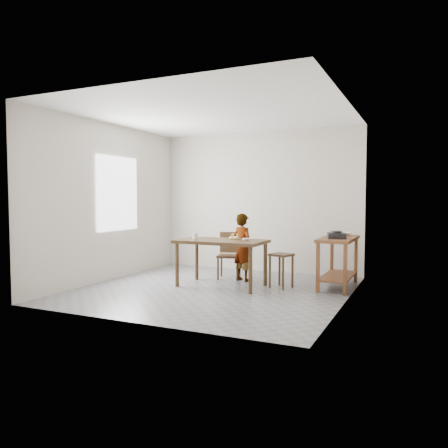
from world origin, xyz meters
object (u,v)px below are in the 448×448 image
at_px(dining_table, 221,263).
at_px(dining_chair, 229,256).
at_px(prep_counter, 338,262).
at_px(child, 243,247).
at_px(stool, 281,271).

bearing_deg(dining_table, dining_chair, 103.76).
distance_m(prep_counter, child, 1.60).
bearing_deg(dining_chair, dining_table, -90.99).
xyz_separation_m(dining_table, dining_chair, (-0.16, 0.67, 0.03)).
bearing_deg(dining_table, stool, 17.32).
relative_size(dining_table, stool, 2.57).
height_order(prep_counter, child, child).
xyz_separation_m(dining_chair, stool, (1.08, -0.38, -0.13)).
distance_m(dining_chair, stool, 1.15).
xyz_separation_m(dining_table, child, (0.13, 0.58, 0.20)).
relative_size(dining_table, prep_counter, 1.17).
xyz_separation_m(prep_counter, dining_chair, (-1.88, -0.03, 0.01)).
xyz_separation_m(dining_table, stool, (0.91, 0.28, -0.10)).
relative_size(dining_chair, stool, 1.49).
relative_size(prep_counter, child, 1.04).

